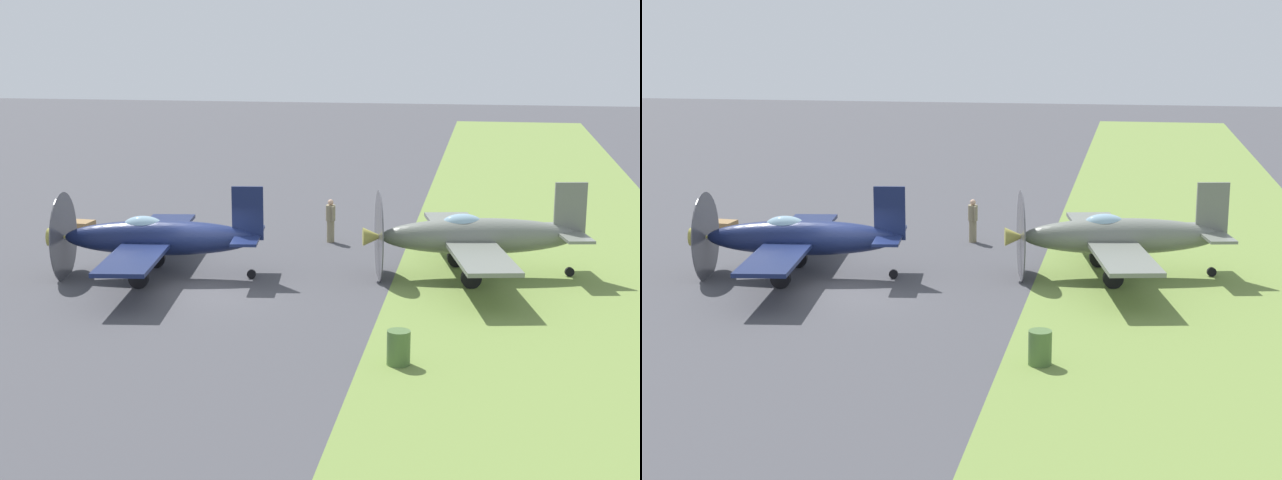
{
  "view_description": "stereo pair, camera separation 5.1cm",
  "coord_description": "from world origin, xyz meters",
  "views": [
    {
      "loc": [
        -28.98,
        -8.94,
        8.37
      ],
      "look_at": [
        2.36,
        -3.35,
        1.31
      ],
      "focal_mm": 53.84,
      "sensor_mm": 36.0,
      "label": 1
    },
    {
      "loc": [
        -28.97,
        -8.99,
        8.37
      ],
      "look_at": [
        2.36,
        -3.35,
        1.31
      ],
      "focal_mm": 53.84,
      "sensor_mm": 36.0,
      "label": 2
    }
  ],
  "objects": [
    {
      "name": "supply_crate",
      "position": [
        7.11,
        7.44,
        0.32
      ],
      "size": [
        0.96,
        0.96,
        0.64
      ],
      "primitive_type": "cube",
      "rotation": [
        0.0,
        0.0,
        1.5
      ],
      "color": "olive",
      "rests_on": "ground"
    },
    {
      "name": "grass_verge",
      "position": [
        0.0,
        -11.35,
        0.0
      ],
      "size": [
        120.0,
        11.0,
        0.01
      ],
      "primitive_type": "cube",
      "color": "olive",
      "rests_on": "ground"
    },
    {
      "name": "ground_crew_chief",
      "position": [
        7.9,
        -2.79,
        0.91
      ],
      "size": [
        0.56,
        0.38,
        1.73
      ],
      "rotation": [
        0.0,
        0.0,
        3.66
      ],
      "color": "#847A5B",
      "rests_on": "ground"
    },
    {
      "name": "runway_marker_cone",
      "position": [
        7.78,
        -6.41,
        0.22
      ],
      "size": [
        0.36,
        0.36,
        0.44
      ],
      "primitive_type": "cone",
      "color": "orange",
      "rests_on": "ground"
    },
    {
      "name": "ground_plane",
      "position": [
        0.0,
        0.0,
        0.0
      ],
      "size": [
        160.0,
        160.0,
        0.0
      ],
      "primitive_type": "plane",
      "color": "#424247"
    },
    {
      "name": "airplane_lead",
      "position": [
        1.35,
        2.13,
        1.39
      ],
      "size": [
        9.39,
        7.46,
        3.33
      ],
      "rotation": [
        0.0,
        0.0,
        0.14
      ],
      "color": "#141E47",
      "rests_on": "ground"
    },
    {
      "name": "fuel_drum",
      "position": [
        -5.88,
        -6.84,
        0.45
      ],
      "size": [
        0.6,
        0.6,
        0.9
      ],
      "primitive_type": "cylinder",
      "color": "#476633",
      "rests_on": "ground"
    },
    {
      "name": "airplane_wingman",
      "position": [
        3.33,
        -8.53,
        1.43
      ],
      "size": [
        9.67,
        7.72,
        3.42
      ],
      "rotation": [
        0.0,
        0.0,
        0.2
      ],
      "color": "slate",
      "rests_on": "ground"
    }
  ]
}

